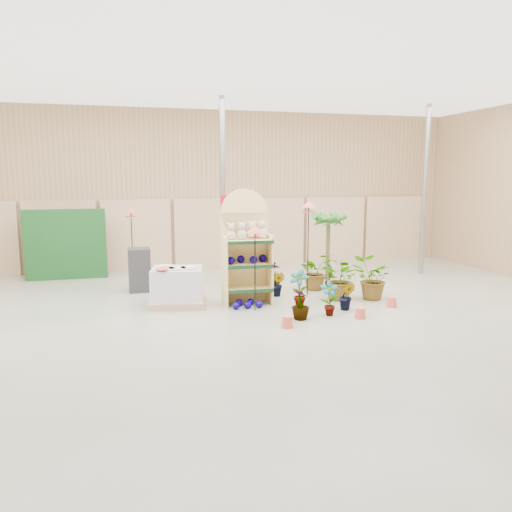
{
  "coord_description": "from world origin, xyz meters",
  "views": [
    {
      "loc": [
        -2.28,
        -8.36,
        2.63
      ],
      "look_at": [
        0.3,
        1.5,
        1.0
      ],
      "focal_mm": 35.0,
      "sensor_mm": 36.0,
      "label": 1
    }
  ],
  "objects": [
    {
      "name": "room",
      "position": [
        0.0,
        0.91,
        2.21
      ],
      "size": [
        15.2,
        12.1,
        4.7
      ],
      "color": "gray",
      "rests_on": "ground"
    },
    {
      "name": "display_shelf",
      "position": [
        0.11,
        1.65,
        1.09
      ],
      "size": [
        1.03,
        0.68,
        2.38
      ],
      "rotation": [
        0.0,
        0.0,
        -0.05
      ],
      "color": "#E5C782",
      "rests_on": "ground"
    },
    {
      "name": "teddy_bears",
      "position": [
        0.15,
        1.54,
        1.5
      ],
      "size": [
        0.88,
        0.23,
        0.38
      ],
      "color": "#C4B49E",
      "rests_on": "display_shelf"
    },
    {
      "name": "gazing_balls_shelf",
      "position": [
        0.11,
        1.52,
        0.93
      ],
      "size": [
        0.87,
        0.3,
        0.17
      ],
      "color": "#090066",
      "rests_on": "display_shelf"
    },
    {
      "name": "gazing_balls_floor",
      "position": [
        0.02,
        1.18,
        0.07
      ],
      "size": [
        0.63,
        0.39,
        0.15
      ],
      "color": "#090066",
      "rests_on": "ground"
    },
    {
      "name": "pallet_stack",
      "position": [
        -1.31,
        1.72,
        0.39
      ],
      "size": [
        1.26,
        1.11,
        0.82
      ],
      "rotation": [
        0.0,
        0.0,
        -0.19
      ],
      "color": "tan",
      "rests_on": "ground"
    },
    {
      "name": "charcoal_planters",
      "position": [
        -2.02,
        3.25,
        0.5
      ],
      "size": [
        0.5,
        0.5,
        1.0
      ],
      "color": "black",
      "rests_on": "ground"
    },
    {
      "name": "trellis_stock",
      "position": [
        -3.8,
        5.2,
        0.9
      ],
      "size": [
        2.0,
        0.3,
        1.8
      ],
      "primitive_type": "cube",
      "color": "#134519",
      "rests_on": "ground"
    },
    {
      "name": "offer_sign",
      "position": [
        0.1,
        2.98,
        1.57
      ],
      "size": [
        0.5,
        0.08,
        2.2
      ],
      "color": "gray",
      "rests_on": "ground"
    },
    {
      "name": "bird_table_front",
      "position": [
        0.12,
        0.9,
        1.57
      ],
      "size": [
        0.34,
        0.34,
        1.7
      ],
      "color": "black",
      "rests_on": "ground"
    },
    {
      "name": "bird_table_right",
      "position": [
        1.6,
        1.91,
        1.95
      ],
      "size": [
        0.34,
        0.34,
        2.1
      ],
      "color": "black",
      "rests_on": "ground"
    },
    {
      "name": "bird_table_back",
      "position": [
        -2.15,
        4.33,
        1.75
      ],
      "size": [
        0.34,
        0.34,
        1.88
      ],
      "color": "black",
      "rests_on": "ground"
    },
    {
      "name": "palm",
      "position": [
        2.5,
        2.93,
        1.6
      ],
      "size": [
        0.7,
        0.7,
        1.86
      ],
      "color": "brown",
      "rests_on": "ground"
    },
    {
      "name": "potted_plant_0",
      "position": [
        1.06,
        0.95,
        0.39
      ],
      "size": [
        0.49,
        0.48,
        0.77
      ],
      "primitive_type": "imported",
      "rotation": [
        0.0,
        0.0,
        5.56
      ],
      "color": "#2B6A20",
      "rests_on": "ground"
    },
    {
      "name": "potted_plant_2",
      "position": [
        2.15,
        1.3,
        0.45
      ],
      "size": [
        1.01,
        1.05,
        0.91
      ],
      "primitive_type": "imported",
      "rotation": [
        0.0,
        0.0,
        5.21
      ],
      "color": "#2B6A20",
      "rests_on": "ground"
    },
    {
      "name": "potted_plant_4",
      "position": [
        2.28,
        2.27,
        0.33
      ],
      "size": [
        0.41,
        0.42,
        0.67
      ],
      "primitive_type": "imported",
      "rotation": [
        0.0,
        0.0,
        0.9
      ],
      "color": "#2B6A20",
      "rests_on": "ground"
    },
    {
      "name": "potted_plant_5",
      "position": [
        0.92,
        1.95,
        0.28
      ],
      "size": [
        0.4,
        0.39,
        0.56
      ],
      "primitive_type": "imported",
      "rotation": [
        0.0,
        0.0,
        5.58
      ],
      "color": "#2B6A20",
      "rests_on": "ground"
    },
    {
      "name": "potted_plant_6",
      "position": [
        1.97,
        2.4,
        0.43
      ],
      "size": [
        0.94,
        0.88,
        0.86
      ],
      "primitive_type": "imported",
      "rotation": [
        0.0,
        0.0,
        0.32
      ],
      "color": "#2B6A20",
      "rests_on": "ground"
    },
    {
      "name": "potted_plant_7",
      "position": [
        0.79,
        0.12,
        0.29
      ],
      "size": [
        0.43,
        0.43,
        0.59
      ],
      "primitive_type": "imported",
      "rotation": [
        0.0,
        0.0,
        1.94
      ],
      "color": "#2B6A20",
      "rests_on": "ground"
    },
    {
      "name": "potted_plant_8",
      "position": [
        1.4,
        0.21,
        0.33
      ],
      "size": [
        0.39,
        0.3,
        0.67
      ],
      "primitive_type": "imported",
      "rotation": [
        0.0,
        0.0,
        6.11
      ],
      "color": "#2B6A20",
      "rests_on": "ground"
    },
    {
      "name": "potted_plant_9",
      "position": [
        1.9,
        0.5,
        0.29
      ],
      "size": [
        0.4,
        0.38,
        0.58
      ],
      "primitive_type": "imported",
      "rotation": [
        0.0,
        0.0,
        5.74
      ],
      "color": "#2B6A20",
      "rests_on": "ground"
    },
    {
      "name": "potted_plant_10",
      "position": [
        2.78,
        1.18,
        0.45
      ],
      "size": [
        1.01,
        0.94,
        0.91
      ],
      "primitive_type": "imported",
      "rotation": [
        0.0,
        0.0,
        2.8
      ],
      "color": "#2B6A20",
      "rests_on": "ground"
    },
    {
      "name": "potted_plant_11",
      "position": [
        0.97,
        2.52,
        0.35
      ],
      "size": [
        0.56,
        0.56,
        0.71
      ],
      "primitive_type": "imported",
      "rotation": [
        0.0,
        0.0,
        2.36
      ],
      "color": "#2B6A20",
      "rests_on": "ground"
    }
  ]
}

